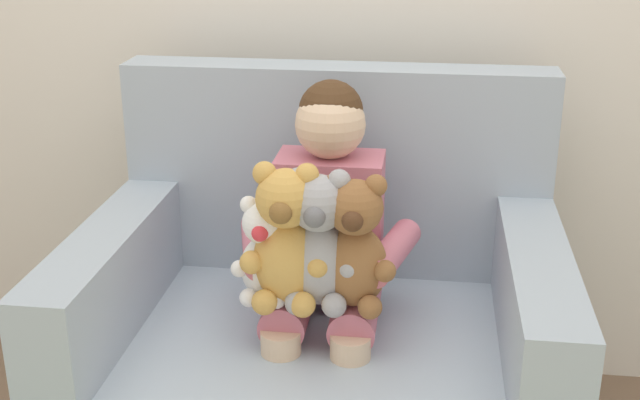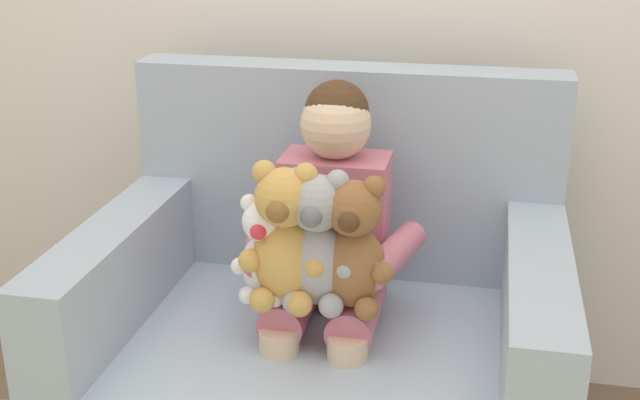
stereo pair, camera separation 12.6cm
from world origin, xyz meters
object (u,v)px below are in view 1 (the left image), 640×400
Objects in this scene: armchair at (321,356)px; plush_white at (265,253)px; seated_child at (326,237)px; plush_honey at (286,241)px; plush_brown at (355,247)px; plush_grey at (318,244)px.

armchair is 4.50× the size of plush_white.
seated_child is 2.42× the size of plush_honey.
plush_honey reaches higher than plush_white.
plush_brown is at bearing -68.48° from seated_child.
plush_brown is (0.15, 0.01, -0.01)m from plush_honey.
plush_white is (-0.11, -0.13, 0.33)m from armchair.
plush_honey is (0.05, -0.02, 0.04)m from plush_white.
plush_grey is (0.12, -0.01, 0.03)m from plush_white.
armchair is at bearing 116.19° from plush_brown.
armchair reaches higher than plush_brown.
plush_honey is at bearing 174.89° from plush_brown.
plush_white is at bearing 169.42° from plush_brown.
plush_grey is (-0.08, -0.00, 0.00)m from plush_brown.
armchair is at bearing -121.22° from seated_child.
plush_white is at bearing 168.24° from plush_grey.
seated_child is at bearing 83.61° from plush_grey.
seated_child is 0.18m from plush_brown.
plush_honey is 1.07× the size of plush_brown.
plush_grey is at bearing -95.95° from seated_child.
plush_grey is at bearing -14.75° from plush_honey.
armchair is 0.32m from seated_child.
plush_honey is at bearing -33.55° from plush_white.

